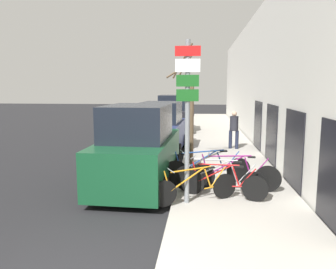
# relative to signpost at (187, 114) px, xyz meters

# --- Properties ---
(ground_plane) EXTENTS (80.00, 80.00, 0.00)m
(ground_plane) POSITION_rel_signpost_xyz_m (-1.35, 7.63, -2.28)
(ground_plane) COLOR black
(sidewalk_curb) EXTENTS (3.20, 32.00, 0.15)m
(sidewalk_curb) POSITION_rel_signpost_xyz_m (1.25, 10.43, -2.20)
(sidewalk_curb) COLOR #ADA89E
(sidewalk_curb) RESTS_ON ground
(building_facade) EXTENTS (0.23, 32.00, 6.50)m
(building_facade) POSITION_rel_signpost_xyz_m (2.99, 10.36, 0.95)
(building_facade) COLOR silver
(building_facade) RESTS_ON ground
(signpost) EXTENTS (0.58, 0.13, 3.81)m
(signpost) POSITION_rel_signpost_xyz_m (0.00, 0.00, 0.00)
(signpost) COLOR gray
(signpost) RESTS_ON sidewalk_curb
(bicycle_0) EXTENTS (2.01, 1.04, 0.87)m
(bicycle_0) POSITION_rel_signpost_xyz_m (0.21, 0.02, -1.75)
(bicycle_0) COLOR black
(bicycle_0) RESTS_ON sidewalk_curb
(bicycle_1) EXTENTS (2.14, 0.66, 0.88)m
(bicycle_1) POSITION_rel_signpost_xyz_m (0.88, 0.44, -1.75)
(bicycle_1) COLOR black
(bicycle_1) RESTS_ON sidewalk_curb
(bicycle_2) EXTENTS (2.38, 0.73, 0.96)m
(bicycle_2) POSITION_rel_signpost_xyz_m (0.81, 0.64, -1.72)
(bicycle_2) COLOR black
(bicycle_2) RESTS_ON sidewalk_curb
(bicycle_3) EXTENTS (2.43, 0.44, 0.98)m
(bicycle_3) POSITION_rel_signpost_xyz_m (1.22, 1.08, -1.71)
(bicycle_3) COLOR black
(bicycle_3) RESTS_ON sidewalk_curb
(bicycle_4) EXTENTS (2.51, 0.79, 0.99)m
(bicycle_4) POSITION_rel_signpost_xyz_m (0.52, 1.62, -1.71)
(bicycle_4) COLOR black
(bicycle_4) RESTS_ON sidewalk_curb
(parked_car_0) EXTENTS (2.23, 4.68, 2.40)m
(parked_car_0) POSITION_rel_signpost_xyz_m (-1.49, 1.72, -1.20)
(parked_car_0) COLOR #144728
(parked_car_0) RESTS_ON ground
(parked_car_1) EXTENTS (2.18, 4.32, 2.25)m
(parked_car_1) POSITION_rel_signpost_xyz_m (-1.43, 6.91, -1.27)
(parked_car_1) COLOR navy
(parked_car_1) RESTS_ON ground
(parked_car_2) EXTENTS (2.09, 4.52, 2.41)m
(parked_car_2) POSITION_rel_signpost_xyz_m (-1.46, 12.82, -1.18)
(parked_car_2) COLOR black
(parked_car_2) RESTS_ON ground
(pedestrian_near) EXTENTS (0.43, 0.37, 1.68)m
(pedestrian_near) POSITION_rel_signpost_xyz_m (1.79, 7.21, -1.16)
(pedestrian_near) COLOR #1E2338
(pedestrian_near) RESTS_ON sidewalk_curb
(street_tree) EXTENTS (0.97, 0.73, 4.25)m
(street_tree) POSITION_rel_signpost_xyz_m (-0.07, 4.04, -0.29)
(street_tree) COLOR brown
(street_tree) RESTS_ON sidewalk_curb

